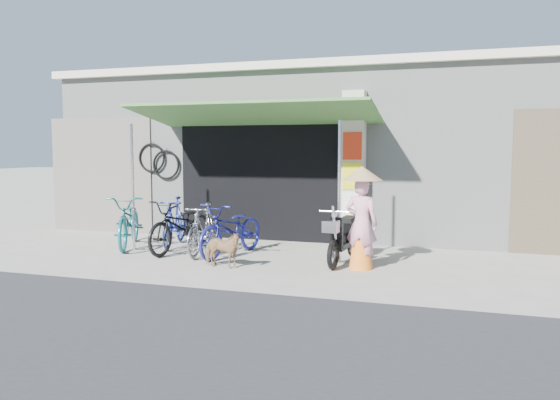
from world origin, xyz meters
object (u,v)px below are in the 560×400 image
(bike_blue, at_px, (174,222))
(moped, at_px, (344,237))
(bike_silver, at_px, (204,229))
(street_dog, at_px, (222,249))
(nun, at_px, (362,218))
(bike_navy, at_px, (232,229))
(bike_teal, at_px, (129,221))
(bike_black, at_px, (181,225))

(bike_blue, bearing_deg, moped, -21.91)
(bike_silver, distance_m, street_dog, 1.22)
(moped, height_order, nun, nun)
(bike_navy, distance_m, street_dog, 1.03)
(bike_navy, bearing_deg, bike_teal, -172.77)
(bike_silver, distance_m, bike_navy, 0.54)
(bike_silver, relative_size, moped, 0.92)
(bike_blue, distance_m, nun, 3.92)
(moped, bearing_deg, bike_navy, -174.75)
(bike_black, bearing_deg, street_dog, -31.80)
(bike_navy, relative_size, street_dog, 2.59)
(street_dog, bearing_deg, bike_silver, 44.81)
(bike_black, bearing_deg, moped, 7.00)
(bike_black, relative_size, nun, 1.14)
(bike_teal, relative_size, moped, 1.16)
(bike_teal, bearing_deg, bike_navy, -28.64)
(bike_teal, distance_m, nun, 4.64)
(bike_navy, distance_m, nun, 2.41)
(bike_black, xyz_separation_m, moped, (3.05, -0.06, -0.06))
(bike_teal, xyz_separation_m, moped, (4.24, -0.20, -0.08))
(bike_black, distance_m, nun, 3.44)
(street_dog, bearing_deg, bike_blue, 53.43)
(moped, bearing_deg, bike_silver, -173.81)
(bike_teal, distance_m, bike_blue, 0.86)
(bike_blue, relative_size, bike_black, 0.86)
(bike_black, height_order, bike_silver, bike_black)
(bike_black, distance_m, bike_navy, 1.04)
(bike_silver, xyz_separation_m, bike_navy, (0.54, 0.05, 0.02))
(bike_blue, xyz_separation_m, moped, (3.44, -0.51, -0.05))
(bike_black, relative_size, bike_silver, 1.21)
(bike_black, xyz_separation_m, street_dog, (1.27, -1.06, -0.19))
(bike_teal, height_order, nun, nun)
(bike_blue, height_order, bike_navy, bike_blue)
(bike_navy, bearing_deg, bike_black, -171.25)
(bike_navy, distance_m, moped, 2.01)
(bike_navy, bearing_deg, moped, 13.16)
(bike_blue, relative_size, moped, 0.96)
(bike_teal, bearing_deg, bike_blue, -1.50)
(bike_teal, relative_size, bike_blue, 1.21)
(bike_blue, bearing_deg, street_dog, -55.78)
(bike_blue, height_order, street_dog, bike_blue)
(street_dog, relative_size, moped, 0.42)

